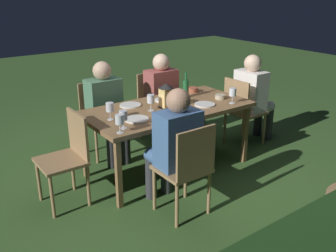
{
  "coord_description": "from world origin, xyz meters",
  "views": [
    {
      "loc": [
        2.24,
        3.1,
        1.97
      ],
      "look_at": [
        0.0,
        0.0,
        0.51
      ],
      "focal_mm": 40.55,
      "sensor_mm": 36.0,
      "label": 1
    }
  ],
  "objects": [
    {
      "name": "plate_d",
      "position": [
        0.31,
        -0.26,
        0.74
      ],
      "size": [
        0.23,
        0.23,
        0.01
      ],
      "primitive_type": "cylinder",
      "color": "silver",
      "rests_on": "dining_table"
    },
    {
      "name": "plate_a",
      "position": [
        -0.35,
        0.19,
        0.74
      ],
      "size": [
        0.22,
        0.22,
        0.01
      ],
      "primitive_type": "cylinder",
      "color": "silver",
      "rests_on": "dining_table"
    },
    {
      "name": "chair_side_right_b",
      "position": [
        0.4,
        0.83,
        0.49
      ],
      "size": [
        0.42,
        0.4,
        0.87
      ],
      "color": "#9E7A51",
      "rests_on": "ground"
    },
    {
      "name": "dining_table",
      "position": [
        0.0,
        0.0,
        0.68
      ],
      "size": [
        1.78,
        0.88,
        0.73
      ],
      "color": "olive",
      "rests_on": "ground"
    },
    {
      "name": "lantern_centerpiece",
      "position": [
        0.04,
        0.02,
        0.88
      ],
      "size": [
        0.15,
        0.15,
        0.27
      ],
      "color": "black",
      "rests_on": "dining_table"
    },
    {
      "name": "person_in_blue",
      "position": [
        0.4,
        0.64,
        0.64
      ],
      "size": [
        0.38,
        0.47,
        1.15
      ],
      "color": "#426699",
      "rests_on": "ground"
    },
    {
      "name": "ground_plane",
      "position": [
        0.0,
        0.0,
        0.0
      ],
      "size": [
        16.0,
        16.0,
        0.0
      ],
      "primitive_type": "plane",
      "color": "#385B28"
    },
    {
      "name": "wine_glass_e",
      "position": [
        -0.64,
        0.31,
        0.85
      ],
      "size": [
        0.08,
        0.08,
        0.17
      ],
      "color": "silver",
      "rests_on": "dining_table"
    },
    {
      "name": "wine_glass_a",
      "position": [
        0.68,
        -0.0,
        0.85
      ],
      "size": [
        0.08,
        0.08,
        0.17
      ],
      "color": "silver",
      "rests_on": "dining_table"
    },
    {
      "name": "chair_head_far",
      "position": [
        1.14,
        0.0,
        0.49
      ],
      "size": [
        0.4,
        0.42,
        0.87
      ],
      "color": "#9E7A51",
      "rests_on": "ground"
    },
    {
      "name": "person_in_cream",
      "position": [
        -1.34,
        0.0,
        0.64
      ],
      "size": [
        0.48,
        0.38,
        1.15
      ],
      "color": "white",
      "rests_on": "ground"
    },
    {
      "name": "bowl_olives",
      "position": [
        -0.58,
        -0.29,
        0.76
      ],
      "size": [
        0.12,
        0.12,
        0.06
      ],
      "color": "#9E5138",
      "rests_on": "dining_table"
    },
    {
      "name": "wine_glass_d",
      "position": [
        0.22,
        -0.0,
        0.85
      ],
      "size": [
        0.08,
        0.08,
        0.17
      ],
      "color": "silver",
      "rests_on": "dining_table"
    },
    {
      "name": "chair_side_left_b",
      "position": [
        0.4,
        -0.83,
        0.49
      ],
      "size": [
        0.42,
        0.4,
        0.87
      ],
      "color": "#9E7A51",
      "rests_on": "ground"
    },
    {
      "name": "plate_c",
      "position": [
        0.48,
        0.16,
        0.74
      ],
      "size": [
        0.23,
        0.23,
        0.01
      ],
      "primitive_type": "cylinder",
      "color": "silver",
      "rests_on": "dining_table"
    },
    {
      "name": "person_in_green",
      "position": [
        0.4,
        -0.64,
        0.64
      ],
      "size": [
        0.38,
        0.47,
        1.15
      ],
      "color": "#4C7A5B",
      "rests_on": "ground"
    },
    {
      "name": "plate_b",
      "position": [
        -0.1,
        -0.2,
        0.74
      ],
      "size": [
        0.21,
        0.21,
        0.01
      ],
      "primitive_type": "cylinder",
      "color": "white",
      "rests_on": "dining_table"
    },
    {
      "name": "person_in_rust",
      "position": [
        -0.4,
        -0.64,
        0.64
      ],
      "size": [
        0.38,
        0.47,
        1.15
      ],
      "color": "#9E4C47",
      "rests_on": "ground"
    },
    {
      "name": "wine_glass_b",
      "position": [
        0.7,
        0.28,
        0.85
      ],
      "size": [
        0.08,
        0.08,
        0.17
      ],
      "color": "silver",
      "rests_on": "dining_table"
    },
    {
      "name": "bowl_salad",
      "position": [
        0.26,
        0.25,
        0.76
      ],
      "size": [
        0.12,
        0.12,
        0.06
      ],
      "color": "#9E5138",
      "rests_on": "dining_table"
    },
    {
      "name": "green_bottle_on_table",
      "position": [
        -0.37,
        -0.17,
        0.84
      ],
      "size": [
        0.07,
        0.07,
        0.29
      ],
      "color": "#1E5B2D",
      "rests_on": "dining_table"
    },
    {
      "name": "chair_head_near",
      "position": [
        -1.14,
        0.0,
        0.49
      ],
      "size": [
        0.4,
        0.42,
        0.87
      ],
      "color": "#9E7A51",
      "rests_on": "ground"
    },
    {
      "name": "chair_side_left_a",
      "position": [
        -0.4,
        -0.83,
        0.49
      ],
      "size": [
        0.42,
        0.4,
        0.87
      ],
      "color": "#9E7A51",
      "rests_on": "ground"
    },
    {
      "name": "wine_glass_c",
      "position": [
        0.78,
        0.35,
        0.85
      ],
      "size": [
        0.08,
        0.08,
        0.17
      ],
      "color": "silver",
      "rests_on": "dining_table"
    },
    {
      "name": "bowl_bread",
      "position": [
        -0.65,
        0.11,
        0.76
      ],
      "size": [
        0.12,
        0.12,
        0.05
      ],
      "color": "#BCAD8E",
      "rests_on": "dining_table"
    }
  ]
}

